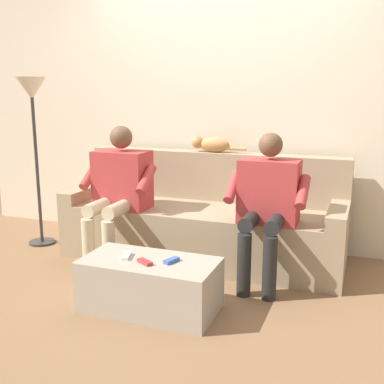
# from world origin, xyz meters

# --- Properties ---
(ground_plane) EXTENTS (8.00, 8.00, 0.00)m
(ground_plane) POSITION_xyz_m (0.00, 0.60, 0.00)
(ground_plane) COLOR #846042
(back_wall) EXTENTS (5.24, 0.06, 2.73)m
(back_wall) POSITION_xyz_m (0.00, -0.61, 1.37)
(back_wall) COLOR beige
(back_wall) RESTS_ON ground
(couch) EXTENTS (2.35, 0.80, 0.88)m
(couch) POSITION_xyz_m (0.00, -0.14, 0.31)
(couch) COLOR #9E896B
(couch) RESTS_ON ground
(coffee_table) EXTENTS (0.88, 0.45, 0.34)m
(coffee_table) POSITION_xyz_m (0.00, 0.95, 0.17)
(coffee_table) COLOR #A89E8E
(coffee_table) RESTS_ON ground
(person_left_seated) EXTENTS (0.59, 0.52, 1.12)m
(person_left_seated) POSITION_xyz_m (-0.61, 0.25, 0.64)
(person_left_seated) COLOR #B23838
(person_left_seated) RESTS_ON ground
(person_right_seated) EXTENTS (0.59, 0.60, 1.14)m
(person_right_seated) POSITION_xyz_m (0.61, 0.24, 0.65)
(person_right_seated) COLOR #B23838
(person_right_seated) RESTS_ON ground
(cat_on_backrest) EXTENTS (0.50, 0.13, 0.14)m
(cat_on_backrest) POSITION_xyz_m (0.03, -0.40, 0.95)
(cat_on_backrest) COLOR #B7844C
(cat_on_backrest) RESTS_ON couch
(remote_white) EXTENTS (0.08, 0.14, 0.02)m
(remote_white) POSITION_xyz_m (0.16, 0.96, 0.35)
(remote_white) COLOR white
(remote_white) RESTS_ON coffee_table
(remote_blue) EXTENTS (0.08, 0.12, 0.02)m
(remote_blue) POSITION_xyz_m (-0.15, 0.94, 0.35)
(remote_blue) COLOR #3860B7
(remote_blue) RESTS_ON coffee_table
(remote_red) EXTENTS (0.12, 0.10, 0.02)m
(remote_red) POSITION_xyz_m (-0.00, 1.02, 0.35)
(remote_red) COLOR #B73333
(remote_red) RESTS_ON coffee_table
(floor_lamp) EXTENTS (0.26, 0.26, 1.53)m
(floor_lamp) POSITION_xyz_m (1.55, 0.08, 1.27)
(floor_lamp) COLOR #2D2D2D
(floor_lamp) RESTS_ON ground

